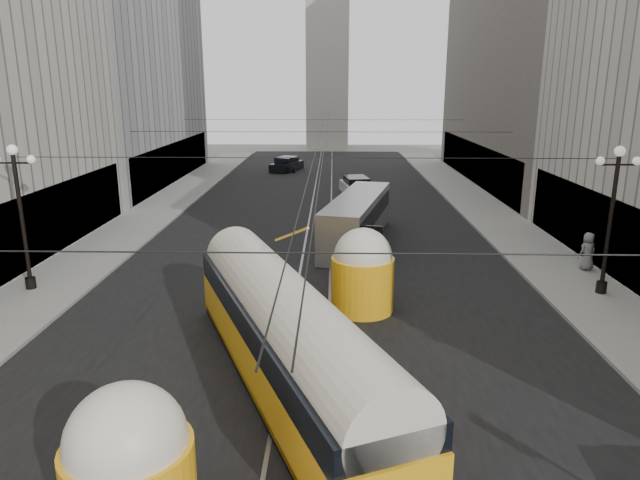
{
  "coord_description": "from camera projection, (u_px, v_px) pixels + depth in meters",
  "views": [
    {
      "loc": [
        0.84,
        -5.72,
        8.87
      ],
      "look_at": [
        0.4,
        14.17,
        3.5
      ],
      "focal_mm": 32.0,
      "sensor_mm": 36.0,
      "label": 1
    }
  ],
  "objects": [
    {
      "name": "building_left_far",
      "position": [
        100.0,
        23.0,
        50.88
      ],
      "size": [
        12.6,
        28.6,
        28.6
      ],
      "color": "#999999",
      "rests_on": "ground"
    },
    {
      "name": "distant_tower",
      "position": [
        328.0,
        42.0,
        81.16
      ],
      "size": [
        6.0,
        6.0,
        31.36
      ],
      "color": "#B2AFA8",
      "rests_on": "ground"
    },
    {
      "name": "sidewalk_left",
      "position": [
        162.0,
        207.0,
        42.83
      ],
      "size": [
        4.0,
        72.0,
        0.15
      ],
      "primitive_type": "cube",
      "color": "gray",
      "rests_on": "ground"
    },
    {
      "name": "rail_right",
      "position": [
        331.0,
        220.0,
        39.2
      ],
      "size": [
        0.12,
        85.0,
        0.04
      ],
      "primitive_type": "cube",
      "color": "gray",
      "rests_on": "ground"
    },
    {
      "name": "lamppost_left_mid",
      "position": [
        20.0,
        209.0,
        24.52
      ],
      "size": [
        1.86,
        0.44,
        6.37
      ],
      "color": "black",
      "rests_on": "sidewalk_left"
    },
    {
      "name": "lamppost_right_mid",
      "position": [
        612.0,
        212.0,
        23.97
      ],
      "size": [
        1.86,
        0.44,
        6.37
      ],
      "color": "black",
      "rests_on": "sidewalk_right"
    },
    {
      "name": "sedan_white_far",
      "position": [
        356.0,
        187.0,
        47.91
      ],
      "size": [
        2.83,
        5.18,
        1.55
      ],
      "color": "white",
      "rests_on": "ground"
    },
    {
      "name": "pedestrian_sidewalk_right",
      "position": [
        588.0,
        251.0,
        27.8
      ],
      "size": [
        1.05,
        0.83,
        1.87
      ],
      "primitive_type": "imported",
      "rotation": [
        0.0,
        0.0,
        3.48
      ],
      "color": "slate",
      "rests_on": "sidewalk_right"
    },
    {
      "name": "sidewalk_right",
      "position": [
        482.0,
        209.0,
        42.32
      ],
      "size": [
        4.0,
        72.0,
        0.15
      ],
      "primitive_type": "cube",
      "color": "gray",
      "rests_on": "ground"
    },
    {
      "name": "road",
      "position": [
        320.0,
        220.0,
        39.22
      ],
      "size": [
        20.0,
        85.0,
        0.02
      ],
      "primitive_type": "cube",
      "color": "black",
      "rests_on": "ground"
    },
    {
      "name": "rail_left",
      "position": [
        309.0,
        220.0,
        39.23
      ],
      "size": [
        0.12,
        85.0,
        0.04
      ],
      "primitive_type": "cube",
      "color": "gray",
      "rests_on": "ground"
    },
    {
      "name": "city_bus",
      "position": [
        357.0,
        217.0,
        33.11
      ],
      "size": [
        4.64,
        11.13,
        2.74
      ],
      "color": "#A6A7AB",
      "rests_on": "ground"
    },
    {
      "name": "streetcar",
      "position": [
        287.0,
        335.0,
        16.96
      ],
      "size": [
        7.67,
        14.94,
        3.51
      ],
      "color": "#FDB016",
      "rests_on": "ground"
    },
    {
      "name": "sedan_dark_far",
      "position": [
        287.0,
        165.0,
        61.69
      ],
      "size": [
        3.54,
        5.15,
        1.51
      ],
      "color": "black",
      "rests_on": "ground"
    },
    {
      "name": "catenary",
      "position": [
        322.0,
        134.0,
        36.71
      ],
      "size": [
        25.0,
        72.0,
        0.23
      ],
      "color": "black",
      "rests_on": "ground"
    }
  ]
}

